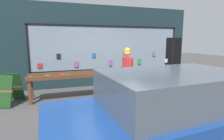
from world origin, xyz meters
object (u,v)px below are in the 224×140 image
object	(u,v)px
display_table_right	(140,74)
person_browsing	(127,69)
parked_car	(173,109)
display_table_left	(66,78)
sandwich_board_sign	(9,89)
small_dog	(139,91)

from	to	relation	value
display_table_right	person_browsing	world-z (taller)	person_browsing
person_browsing	parked_car	world-z (taller)	person_browsing
display_table_right	person_browsing	distance (m)	0.95
display_table_left	display_table_right	world-z (taller)	display_table_right
display_table_right	person_browsing	bearing A→B (deg)	-143.76
display_table_left	parked_car	size ratio (longest dim) A/B	0.54
display_table_left	display_table_right	size ratio (longest dim) A/B	1.00
person_browsing	sandwich_board_sign	size ratio (longest dim) A/B	1.79
sandwich_board_sign	parked_car	bearing A→B (deg)	-25.82
display_table_right	sandwich_board_sign	distance (m)	4.41
sandwich_board_sign	display_table_left	bearing A→B (deg)	19.91
small_dog	person_browsing	bearing A→B (deg)	62.53
display_table_left	person_browsing	xyz separation A→B (m)	(1.97, -0.53, 0.31)
display_table_right	sandwich_board_sign	xyz separation A→B (m)	(-4.40, 0.01, -0.23)
display_table_right	sandwich_board_sign	world-z (taller)	sandwich_board_sign
person_browsing	small_dog	xyz separation A→B (m)	(0.33, -0.22, -0.73)
display_table_left	parked_car	bearing A→B (deg)	-64.62
person_browsing	parked_car	bearing A→B (deg)	175.57
person_browsing	sandwich_board_sign	bearing A→B (deg)	83.71
display_table_left	sandwich_board_sign	distance (m)	1.73
person_browsing	sandwich_board_sign	xyz separation A→B (m)	(-3.68, 0.54, -0.53)
display_table_left	display_table_right	distance (m)	2.69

